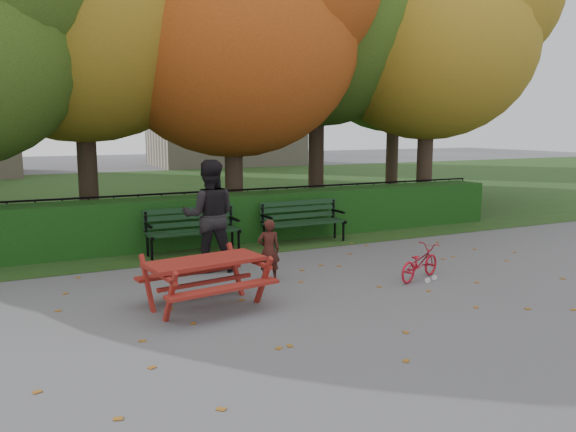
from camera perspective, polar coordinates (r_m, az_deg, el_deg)
name	(u,v)px	position (r m, az deg, el deg)	size (l,w,h in m)	color
ground	(351,295)	(8.32, 6.45, -7.98)	(90.00, 90.00, 0.00)	#5E5E62
grass_strip	(148,194)	(21.29, -14.07, 2.22)	(90.00, 90.00, 0.00)	#1C3C16
building_right	(224,70)	(37.00, -6.52, 14.50)	(9.00, 6.00, 12.00)	#A0917F
hedge	(240,217)	(12.16, -4.88, -0.13)	(13.00, 0.90, 1.00)	black
iron_fence	(228,211)	(12.89, -6.16, 0.54)	(14.00, 0.04, 1.02)	black
tree_c	(249,23)	(13.88, -4.02, 18.95)	(6.30, 6.00, 8.00)	#33261D
tree_e	(445,29)	(16.72, 15.62, 17.84)	(6.09, 5.80, 8.16)	#33261D
tree_g	(407,42)	(20.96, 12.02, 16.91)	(6.30, 6.00, 8.55)	#33261D
bench_left	(192,227)	(11.00, -9.72, -1.09)	(1.80, 0.57, 0.88)	black
bench_right	(302,218)	(11.88, 1.46, -0.22)	(1.80, 0.57, 0.88)	black
picnic_table	(206,270)	(7.68, -8.38, -5.45)	(1.73, 1.48, 0.76)	maroon
leaf_pile	(199,267)	(9.86, -9.02, -5.09)	(1.14, 0.79, 0.08)	brown
leaf_scatter	(341,289)	(8.57, 5.37, -7.43)	(9.00, 5.70, 0.01)	brown
child	(269,250)	(8.93, -1.97, -3.48)	(0.36, 0.24, 0.99)	#391612
adult	(210,216)	(9.56, -7.97, 0.03)	(0.92, 0.72, 1.89)	black
bicycle	(420,262)	(9.28, 13.22, -4.62)	(0.37, 1.05, 0.55)	#AF1021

